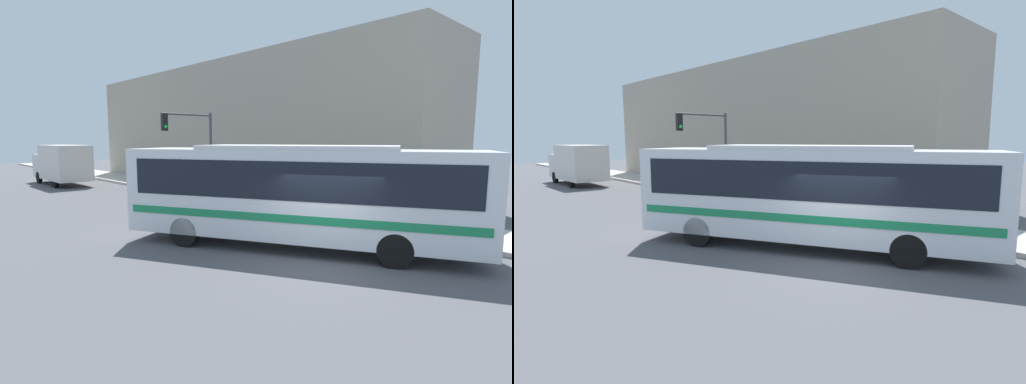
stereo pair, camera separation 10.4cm
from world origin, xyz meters
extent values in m
plane|color=#515156|center=(0.00, 0.00, 0.00)|extent=(120.00, 120.00, 0.00)
cube|color=#B7B2A8|center=(6.18, 20.00, 0.09)|extent=(3.35, 70.00, 0.17)
cube|color=#9E9384|center=(10.85, 16.92, 4.37)|extent=(6.00, 31.85, 8.74)
cube|color=silver|center=(0.87, 1.78, 1.79)|extent=(7.38, 11.10, 2.76)
cube|color=black|center=(0.87, 1.78, 2.29)|extent=(7.01, 10.32, 1.14)
cube|color=#197F4C|center=(0.87, 1.78, 1.19)|extent=(7.21, 10.72, 0.24)
cube|color=silver|center=(0.87, 1.78, 3.22)|extent=(4.91, 6.54, 0.16)
cylinder|color=black|center=(0.32, 5.38, 0.49)|extent=(0.69, 0.99, 0.97)
cylinder|color=black|center=(-1.73, 4.32, 0.49)|extent=(0.69, 0.99, 0.97)
cylinder|color=black|center=(3.29, -0.43, 0.49)|extent=(0.69, 0.99, 0.97)
cylinder|color=black|center=(1.23, -1.48, 0.49)|extent=(0.69, 0.99, 0.97)
cube|color=silver|center=(1.15, 25.06, 1.74)|extent=(2.38, 5.05, 2.59)
cube|color=silver|center=(1.15, 28.57, 1.36)|extent=(2.26, 1.96, 1.83)
cylinder|color=black|center=(0.10, 28.22, 0.45)|extent=(0.25, 0.90, 0.90)
cylinder|color=black|center=(0.10, 24.12, 0.45)|extent=(0.25, 0.90, 0.90)
cylinder|color=red|center=(5.10, 5.66, 0.47)|extent=(0.24, 0.24, 0.59)
sphere|color=red|center=(5.10, 5.66, 0.83)|extent=(0.23, 0.23, 0.23)
cylinder|color=red|center=(5.10, 5.53, 0.50)|extent=(0.11, 0.14, 0.11)
cylinder|color=#47474C|center=(5.25, 12.30, 2.57)|extent=(0.16, 0.16, 4.80)
cylinder|color=#47474C|center=(3.65, 12.30, 4.83)|extent=(3.20, 0.11, 0.11)
cube|color=black|center=(2.25, 12.30, 4.38)|extent=(0.30, 0.24, 0.90)
sphere|color=#19D83F|center=(2.25, 12.16, 4.15)|extent=(0.18, 0.18, 0.18)
cylinder|color=#47474C|center=(5.10, 7.59, 0.65)|extent=(0.06, 0.06, 0.96)
cylinder|color=#4C4C51|center=(5.10, 7.59, 1.24)|extent=(0.14, 0.14, 0.22)
cylinder|color=#23283D|center=(6.03, 14.93, 0.55)|extent=(0.28, 0.28, 0.75)
cylinder|color=beige|center=(6.03, 14.93, 1.23)|extent=(0.34, 0.34, 0.62)
sphere|color=tan|center=(6.03, 14.93, 1.65)|extent=(0.20, 0.20, 0.20)
camera|label=1|loc=(-8.72, -6.63, 3.51)|focal=28.00mm
camera|label=2|loc=(-8.65, -6.70, 3.51)|focal=28.00mm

